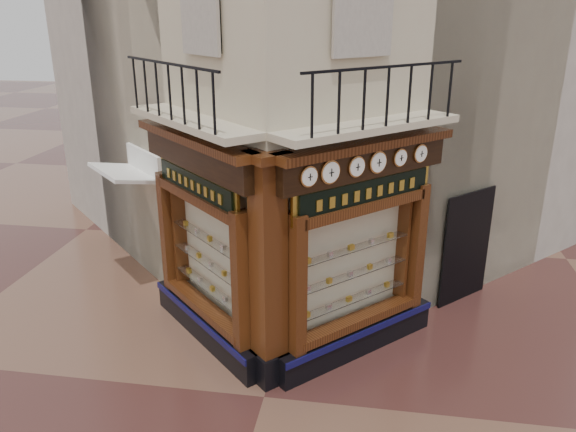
% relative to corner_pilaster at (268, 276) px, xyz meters
% --- Properties ---
extents(ground, '(80.00, 80.00, 0.00)m').
position_rel_corner_pilaster_xyz_m(ground, '(0.00, -0.50, -1.95)').
color(ground, '#462521').
rests_on(ground, ground).
extents(main_building, '(11.31, 11.31, 12.00)m').
position_rel_corner_pilaster_xyz_m(main_building, '(0.00, 5.66, 4.05)').
color(main_building, beige).
rests_on(main_building, ground).
extents(neighbour_left, '(11.31, 11.31, 11.00)m').
position_rel_corner_pilaster_xyz_m(neighbour_left, '(-2.47, 8.13, 3.55)').
color(neighbour_left, beige).
rests_on(neighbour_left, ground).
extents(neighbour_right, '(11.31, 11.31, 11.00)m').
position_rel_corner_pilaster_xyz_m(neighbour_right, '(2.47, 8.13, 3.55)').
color(neighbour_right, beige).
rests_on(neighbour_right, ground).
extents(shopfront_left, '(2.86, 2.86, 3.98)m').
position_rel_corner_pilaster_xyz_m(shopfront_left, '(-1.41, 1.07, 0.03)').
color(shopfront_left, black).
rests_on(shopfront_left, ground).
extents(shopfront_right, '(2.86, 2.86, 3.98)m').
position_rel_corner_pilaster_xyz_m(shopfront_right, '(1.41, 1.07, 0.03)').
color(shopfront_right, black).
rests_on(shopfront_right, ground).
extents(corner_pilaster, '(0.85, 0.85, 3.98)m').
position_rel_corner_pilaster_xyz_m(corner_pilaster, '(0.00, 0.00, 0.00)').
color(corner_pilaster, black).
rests_on(corner_pilaster, ground).
extents(balcony, '(5.94, 2.97, 1.03)m').
position_rel_corner_pilaster_xyz_m(balcony, '(0.00, 0.99, 2.27)').
color(balcony, beige).
rests_on(balcony, ground).
extents(clock_a, '(0.26, 0.26, 0.32)m').
position_rel_corner_pilaster_xyz_m(clock_a, '(0.62, 0.02, 1.67)').
color(clock_a, '#AC7439').
rests_on(clock_a, ground).
extents(clock_b, '(0.30, 0.30, 0.38)m').
position_rel_corner_pilaster_xyz_m(clock_b, '(0.92, 0.31, 1.67)').
color(clock_b, '#AC7439').
rests_on(clock_b, ground).
extents(clock_c, '(0.28, 0.28, 0.34)m').
position_rel_corner_pilaster_xyz_m(clock_c, '(1.30, 0.70, 1.67)').
color(clock_c, '#AC7439').
rests_on(clock_c, ground).
extents(clock_d, '(0.30, 0.30, 0.37)m').
position_rel_corner_pilaster_xyz_m(clock_d, '(1.63, 1.02, 1.67)').
color(clock_d, '#AC7439').
rests_on(clock_d, ground).
extents(clock_e, '(0.26, 0.26, 0.31)m').
position_rel_corner_pilaster_xyz_m(clock_e, '(1.99, 1.39, 1.67)').
color(clock_e, '#AC7439').
rests_on(clock_e, ground).
extents(clock_f, '(0.27, 0.27, 0.33)m').
position_rel_corner_pilaster_xyz_m(clock_f, '(2.35, 1.74, 1.67)').
color(clock_f, '#AC7439').
rests_on(clock_f, ground).
extents(awning, '(1.95, 1.95, 0.27)m').
position_rel_corner_pilaster_xyz_m(awning, '(-3.72, 3.01, -1.95)').
color(awning, white).
rests_on(awning, ground).
extents(signboard_left, '(2.01, 2.01, 0.54)m').
position_rel_corner_pilaster_xyz_m(signboard_left, '(-1.46, 1.01, 1.15)').
color(signboard_left, gold).
rests_on(signboard_left, ground).
extents(signboard_right, '(2.18, 2.18, 0.58)m').
position_rel_corner_pilaster_xyz_m(signboard_right, '(1.46, 1.01, 1.15)').
color(signboard_right, gold).
rests_on(signboard_right, ground).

